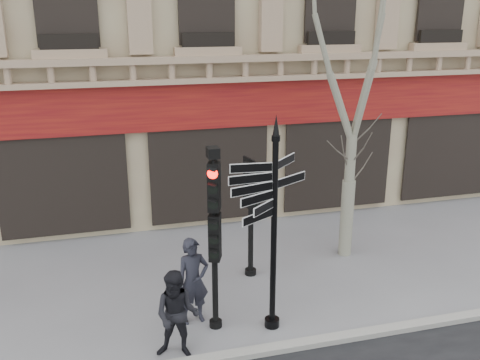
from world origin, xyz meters
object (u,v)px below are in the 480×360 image
at_px(traffic_signal_main, 214,218).
at_px(traffic_signal_secondary, 251,197).
at_px(plane_tree, 358,38).
at_px(fingerpost, 275,190).
at_px(pedestrian_a, 193,281).
at_px(pedestrian_b, 177,315).

height_order(traffic_signal_main, traffic_signal_secondary, traffic_signal_main).
bearing_deg(plane_tree, traffic_signal_secondary, -170.76).
bearing_deg(traffic_signal_secondary, fingerpost, -106.98).
height_order(plane_tree, pedestrian_a, plane_tree).
bearing_deg(traffic_signal_main, plane_tree, 52.69).
bearing_deg(pedestrian_b, pedestrian_a, 86.71).
xyz_separation_m(traffic_signal_main, plane_tree, (3.99, 2.40, 3.12)).
height_order(traffic_signal_secondary, pedestrian_b, traffic_signal_secondary).
height_order(traffic_signal_main, pedestrian_b, traffic_signal_main).
bearing_deg(fingerpost, traffic_signal_secondary, 65.57).
xyz_separation_m(fingerpost, pedestrian_b, (-1.97, -0.46, -2.06)).
distance_m(fingerpost, pedestrian_a, 2.56).
xyz_separation_m(plane_tree, pedestrian_b, (-4.86, -3.14, -4.62)).
distance_m(traffic_signal_secondary, plane_tree, 4.44).
bearing_deg(plane_tree, pedestrian_a, -154.66).
bearing_deg(traffic_signal_secondary, pedestrian_b, -140.64).
relative_size(plane_tree, pedestrian_a, 4.30).
bearing_deg(traffic_signal_main, fingerpost, 7.29).
distance_m(plane_tree, pedestrian_a, 6.65).
relative_size(traffic_signal_main, plane_tree, 0.48).
bearing_deg(pedestrian_b, traffic_signal_main, 61.85).
height_order(fingerpost, traffic_signal_main, fingerpost).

